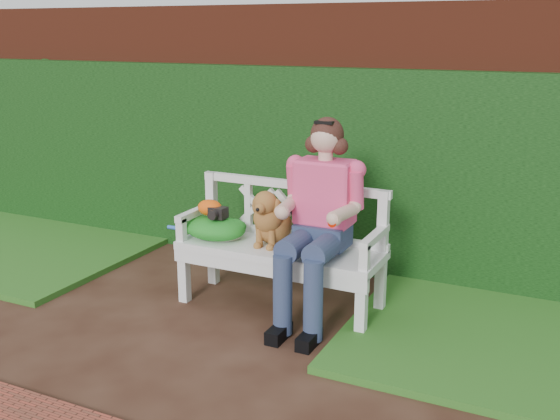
% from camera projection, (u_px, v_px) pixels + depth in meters
% --- Properties ---
extents(ground, '(60.00, 60.00, 0.00)m').
position_uv_depth(ground, '(166.00, 332.00, 4.47)').
color(ground, black).
extents(brick_wall, '(10.00, 0.30, 2.20)m').
position_uv_depth(brick_wall, '(285.00, 133.00, 5.83)').
color(brick_wall, '#5F2414').
rests_on(brick_wall, ground).
extents(ivy_hedge, '(10.00, 0.18, 1.70)m').
position_uv_depth(ivy_hedge, '(274.00, 165.00, 5.71)').
color(ivy_hedge, '#21571C').
rests_on(ivy_hedge, ground).
extents(grass_left, '(2.60, 2.00, 0.05)m').
position_uv_depth(grass_left, '(13.00, 243.00, 6.25)').
color(grass_left, '#265F1B').
rests_on(grass_left, ground).
extents(grass_right, '(2.60, 2.00, 0.05)m').
position_uv_depth(grass_right, '(553.00, 344.00, 4.24)').
color(grass_right, '#265F1B').
rests_on(grass_right, ground).
extents(garden_bench, '(1.59, 0.63, 0.48)m').
position_uv_depth(garden_bench, '(280.00, 277.00, 4.81)').
color(garden_bench, white).
rests_on(garden_bench, ground).
extents(seated_woman, '(0.81, 0.94, 1.41)m').
position_uv_depth(seated_woman, '(322.00, 222.00, 4.53)').
color(seated_woman, '#CF2A54').
rests_on(seated_woman, ground).
extents(dog, '(0.42, 0.47, 0.42)m').
position_uv_depth(dog, '(272.00, 216.00, 4.73)').
color(dog, '#9A5A32').
rests_on(dog, garden_bench).
extents(tennis_racket, '(0.72, 0.50, 0.03)m').
position_uv_depth(tennis_racket, '(215.00, 234.00, 4.96)').
color(tennis_racket, white).
rests_on(tennis_racket, garden_bench).
extents(green_bag, '(0.49, 0.38, 0.16)m').
position_uv_depth(green_bag, '(215.00, 228.00, 4.90)').
color(green_bag, '#228031').
rests_on(green_bag, garden_bench).
extents(camera_item, '(0.13, 0.10, 0.08)m').
position_uv_depth(camera_item, '(218.00, 213.00, 4.85)').
color(camera_item, black).
rests_on(camera_item, green_bag).
extents(baseball_glove, '(0.21, 0.17, 0.12)m').
position_uv_depth(baseball_glove, '(210.00, 208.00, 4.90)').
color(baseball_glove, '#E9520D').
rests_on(baseball_glove, green_bag).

